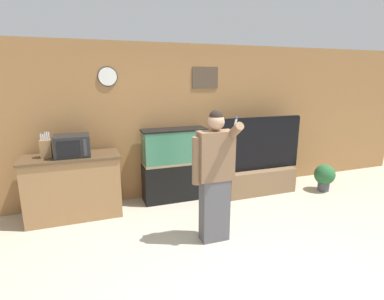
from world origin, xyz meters
The scene contains 9 objects.
ground_plane centered at (0.00, 0.00, 0.00)m, with size 18.00×18.00×0.00m, color #B2A893.
wall_back_paneled centered at (0.00, 2.48, 1.30)m, with size 10.00×0.08×2.60m.
counter_island centered at (-1.83, 2.07, 0.48)m, with size 1.36×0.59×0.95m.
microwave centered at (-1.79, 2.05, 1.10)m, with size 0.48×0.40×0.31m.
knife_block centered at (-2.14, 2.07, 1.09)m, with size 0.15×0.11×0.37m.
aquarium_on_stand centered at (-0.22, 2.21, 0.61)m, with size 1.08×0.38×1.23m.
tv_on_stand centered at (1.30, 1.98, 0.40)m, with size 1.58×0.40×1.38m.
person_standing centered at (-0.13, 0.76, 0.88)m, with size 0.53×0.40×1.68m.
potted_plant centered at (2.49, 1.66, 0.28)m, with size 0.37×0.37×0.50m.
Camera 1 is at (-1.58, -2.46, 2.05)m, focal length 28.00 mm.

